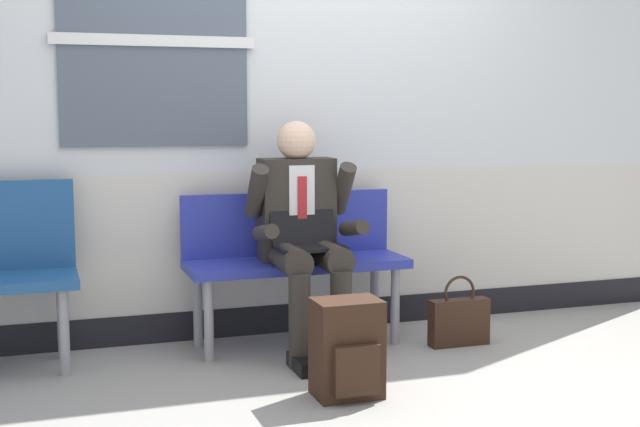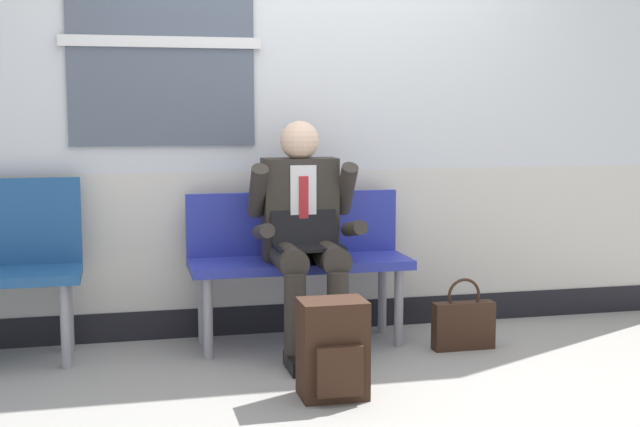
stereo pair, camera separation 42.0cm
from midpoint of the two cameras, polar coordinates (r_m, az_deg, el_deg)
name	(u,v)px [view 2 (the right image)]	position (r m, az deg, el deg)	size (l,w,h in m)	color
ground_plane	(338,360)	(4.50, 3.95, -9.73)	(18.00, 18.00, 0.00)	gray
station_wall	(307,72)	(4.97, 1.61, 9.40)	(5.23, 0.16, 3.03)	silver
bench_with_person	(297,252)	(4.73, 1.03, -2.62)	(1.20, 0.42, 0.83)	#28339E
person_seated	(305,230)	(4.52, 1.64, -1.14)	(0.57, 0.70, 1.23)	#2D2823
backpack	(333,350)	(3.89, 4.00, -9.07)	(0.30, 0.26, 0.44)	#331E14
handbag	(463,324)	(4.76, 12.04, -7.20)	(0.34, 0.09, 0.39)	#331E14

